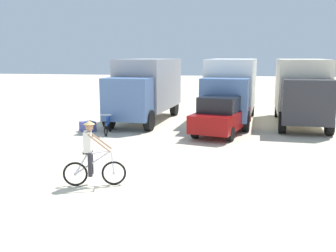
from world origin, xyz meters
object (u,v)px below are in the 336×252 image
Objects in this scene: box_truck_grey_hauler at (146,87)px; cyclist_orange_shirt at (92,156)px; box_truck_cream_rv at (302,88)px; sedan_parked at (221,115)px; bicycle_spare at (108,125)px; supply_crate at (88,127)px; box_truck_white_box at (231,87)px.

cyclist_orange_shirt is at bearing -84.07° from box_truck_grey_hauler.
box_truck_grey_hauler is at bearing -176.85° from box_truck_cream_rv.
bicycle_spare is (-5.09, -0.86, -0.48)m from sedan_parked.
bicycle_spare is (-1.97, 6.90, -0.45)m from cyclist_orange_shirt.
sedan_parked is 7.30× the size of supply_crate.
box_truck_white_box is 11.19× the size of supply_crate.
sedan_parked is at bearing -138.38° from box_truck_cream_rv.
bicycle_spare is at bearing -154.33° from box_truck_cream_rv.
box_truck_cream_rv is 3.76× the size of cyclist_orange_shirt.
box_truck_cream_rv is at bearing -3.45° from box_truck_white_box.
box_truck_white_box is at bearing 8.36° from box_truck_grey_hauler.
box_truck_white_box is at bearing 32.25° from supply_crate.
supply_crate is at bearing -147.75° from box_truck_white_box.
box_truck_white_box is 3.61m from box_truck_cream_rv.
sedan_parked is at bearing 9.55° from bicycle_spare.
supply_crate is at bearing -120.13° from box_truck_grey_hauler.
box_truck_white_box is at bearing 73.41° from cyclist_orange_shirt.
cyclist_orange_shirt reaches higher than bicycle_spare.
box_truck_cream_rv is at bearing 41.62° from sedan_parked.
box_truck_white_box and box_truck_cream_rv have the same top height.
cyclist_orange_shirt is 7.98m from supply_crate.
bicycle_spare is 2.79× the size of supply_crate.
sedan_parked is at bearing -35.44° from box_truck_grey_hauler.
box_truck_grey_hauler is at bearing 77.58° from bicycle_spare.
box_truck_grey_hauler reaches higher than bicycle_spare.
cyclist_orange_shirt is at bearing -106.59° from box_truck_white_box.
sedan_parked is 2.47× the size of cyclist_orange_shirt.
cyclist_orange_shirt is (1.12, -10.77, -1.03)m from box_truck_grey_hauler.
box_truck_cream_rv is at bearing 57.98° from cyclist_orange_shirt.
supply_crate is at bearing -158.95° from box_truck_cream_rv.
box_truck_cream_rv is 13.27m from cyclist_orange_shirt.
box_truck_cream_rv is at bearing 25.67° from bicycle_spare.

